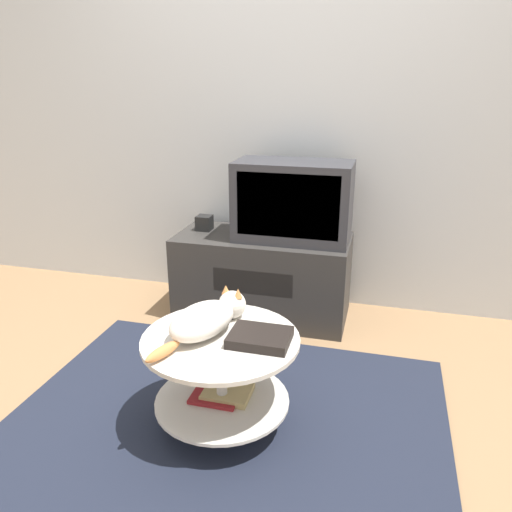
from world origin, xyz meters
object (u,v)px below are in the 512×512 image
(speaker, at_px, (204,223))
(cat, at_px, (207,318))
(dvd_box, at_px, (260,338))
(tv, at_px, (293,201))

(speaker, bearing_deg, cat, -69.09)
(speaker, relative_size, dvd_box, 0.39)
(dvd_box, bearing_deg, tv, 94.70)
(cat, bearing_deg, dvd_box, -75.32)
(tv, height_order, cat, tv)
(speaker, relative_size, cat, 0.17)
(dvd_box, height_order, cat, cat)
(tv, xyz_separation_m, speaker, (-0.56, 0.04, -0.18))
(tv, relative_size, cat, 1.25)
(speaker, height_order, dvd_box, speaker)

